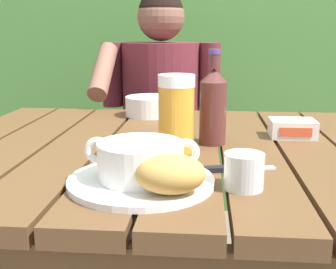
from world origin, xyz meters
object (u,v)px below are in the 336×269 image
person_eating (160,114)px  beer_bottle (213,105)px  beer_glass (176,113)px  soup_bowl (141,159)px  diner_bowl (149,106)px  serving_plate (141,181)px  water_glass_small (244,171)px  chair_near_diner (165,157)px  bread_roll (171,174)px  table_knife (226,169)px  butter_tub (292,128)px

person_eating → beer_bottle: (0.20, -0.69, 0.16)m
person_eating → beer_glass: size_ratio=6.82×
soup_bowl → diner_bowl: 0.65m
serving_plate → beer_glass: beer_glass is taller
soup_bowl → water_glass_small: soup_bowl is taller
person_eating → serving_plate: size_ratio=4.51×
chair_near_diner → serving_plate: chair_near_diner is taller
bread_roll → table_knife: 0.19m
chair_near_diner → soup_bowl: 1.25m
beer_bottle → person_eating: bearing=106.5°
soup_bowl → diner_bowl: bearing=96.1°
soup_bowl → bread_roll: soup_bowl is taller
chair_near_diner → person_eating: 0.32m
beer_glass → water_glass_small: bearing=-60.0°
soup_bowl → table_knife: soup_bowl is taller
person_eating → butter_tub: person_eating is taller
person_eating → bread_roll: (0.13, -1.06, 0.11)m
chair_near_diner → serving_plate: size_ratio=3.61×
serving_plate → water_glass_small: size_ratio=3.79×
chair_near_diner → table_knife: chair_near_diner is taller
beer_glass → diner_bowl: size_ratio=1.14×
serving_plate → butter_tub: (0.34, 0.39, 0.02)m
serving_plate → diner_bowl: diner_bowl is taller
serving_plate → soup_bowl: 0.04m
serving_plate → beer_bottle: (0.13, 0.30, 0.09)m
person_eating → serving_plate: person_eating is taller
beer_glass → beer_bottle: (0.08, 0.07, 0.01)m
butter_tub → beer_bottle: bearing=-157.4°
serving_plate → soup_bowl: soup_bowl is taller
beer_bottle → water_glass_small: bearing=-80.7°
soup_bowl → beer_bottle: (0.13, 0.30, 0.05)m
water_glass_small → butter_tub: bearing=68.0°
water_glass_small → beer_glass: bearing=120.0°
beer_bottle → water_glass_small: 0.32m
bread_roll → diner_bowl: bread_roll is taller
bread_roll → chair_near_diner: bearing=95.8°
chair_near_diner → beer_glass: chair_near_diner is taller
beer_glass → butter_tub: (0.30, 0.16, -0.07)m
person_eating → serving_plate: bearing=-85.9°
person_eating → diner_bowl: size_ratio=7.78×
serving_plate → beer_bottle: bearing=66.2°
serving_plate → person_eating: bearing=94.1°
water_glass_small → table_knife: (-0.03, 0.09, -0.03)m
water_glass_small → butter_tub: (0.16, 0.40, -0.01)m
beer_glass → soup_bowl: bearing=-102.0°
soup_bowl → bread_roll: 0.09m
water_glass_small → chair_near_diner: bearing=101.9°
bread_roll → person_eating: bearing=97.0°
person_eating → beer_bottle: size_ratio=5.24×
chair_near_diner → beer_bottle: beer_bottle is taller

